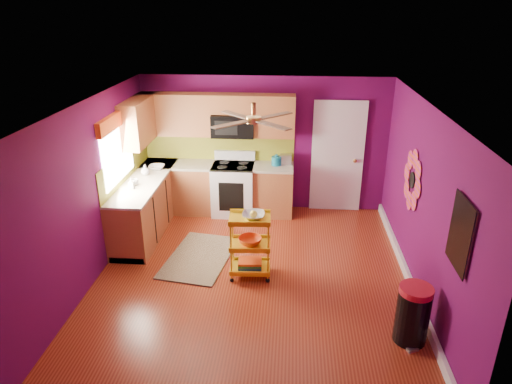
{
  "coord_description": "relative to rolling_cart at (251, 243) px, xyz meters",
  "views": [
    {
      "loc": [
        0.5,
        -5.6,
        3.72
      ],
      "look_at": [
        0.01,
        0.4,
        1.18
      ],
      "focal_mm": 32.0,
      "sensor_mm": 36.0,
      "label": 1
    }
  ],
  "objects": [
    {
      "name": "ground",
      "position": [
        0.04,
        -0.05,
        -0.54
      ],
      "size": [
        5.0,
        5.0,
        0.0
      ],
      "primitive_type": "plane",
      "color": "maroon",
      "rests_on": "ground"
    },
    {
      "name": "room_envelope",
      "position": [
        0.06,
        -0.05,
        1.1
      ],
      "size": [
        4.54,
        5.04,
        2.52
      ],
      "color": "#570A49",
      "rests_on": "ground"
    },
    {
      "name": "lower_cabinets",
      "position": [
        -1.31,
        1.77,
        -0.1
      ],
      "size": [
        2.81,
        2.31,
        0.94
      ],
      "color": "brown",
      "rests_on": "ground"
    },
    {
      "name": "electric_range",
      "position": [
        -0.51,
        2.12,
        -0.05
      ],
      "size": [
        0.76,
        0.66,
        1.13
      ],
      "color": "white",
      "rests_on": "ground"
    },
    {
      "name": "upper_cabinetry",
      "position": [
        -1.21,
        2.12,
        1.26
      ],
      "size": [
        2.8,
        2.3,
        1.26
      ],
      "color": "brown",
      "rests_on": "ground"
    },
    {
      "name": "left_window",
      "position": [
        -2.18,
        1.0,
        1.2
      ],
      "size": [
        0.08,
        1.35,
        1.08
      ],
      "color": "white",
      "rests_on": "ground"
    },
    {
      "name": "panel_door",
      "position": [
        1.39,
        2.42,
        0.49
      ],
      "size": [
        0.95,
        0.11,
        2.15
      ],
      "color": "white",
      "rests_on": "ground"
    },
    {
      "name": "right_wall_art",
      "position": [
        2.26,
        -0.39,
        0.91
      ],
      "size": [
        0.04,
        2.74,
        1.04
      ],
      "color": "black",
      "rests_on": "ground"
    },
    {
      "name": "ceiling_fan",
      "position": [
        0.04,
        0.15,
        1.75
      ],
      "size": [
        1.01,
        1.01,
        0.26
      ],
      "color": "#BF8C3F",
      "rests_on": "ground"
    },
    {
      "name": "shag_rug",
      "position": [
        -0.84,
        0.42,
        -0.52
      ],
      "size": [
        1.11,
        1.58,
        0.02
      ],
      "primitive_type": "cube",
      "rotation": [
        0.0,
        0.0,
        -0.15
      ],
      "color": "black",
      "rests_on": "ground"
    },
    {
      "name": "rolling_cart",
      "position": [
        0.0,
        0.0,
        0.0
      ],
      "size": [
        0.6,
        0.45,
        1.04
      ],
      "color": "gold",
      "rests_on": "ground"
    },
    {
      "name": "trash_can",
      "position": [
        1.99,
        -1.22,
        -0.17
      ],
      "size": [
        0.5,
        0.5,
        0.73
      ],
      "color": "black",
      "rests_on": "ground"
    },
    {
      "name": "teal_kettle",
      "position": [
        0.27,
        2.2,
        0.49
      ],
      "size": [
        0.18,
        0.18,
        0.21
      ],
      "color": "#126C89",
      "rests_on": "lower_cabinets"
    },
    {
      "name": "toaster",
      "position": [
        0.44,
        2.28,
        0.49
      ],
      "size": [
        0.22,
        0.15,
        0.18
      ],
      "primitive_type": "cube",
      "color": "beige",
      "rests_on": "lower_cabinets"
    },
    {
      "name": "soap_bottle_a",
      "position": [
        -1.98,
        0.89,
        0.49
      ],
      "size": [
        0.08,
        0.08,
        0.17
      ],
      "primitive_type": "imported",
      "color": "#EA3F72",
      "rests_on": "lower_cabinets"
    },
    {
      "name": "soap_bottle_b",
      "position": [
        -1.95,
        1.51,
        0.5
      ],
      "size": [
        0.15,
        0.15,
        0.19
      ],
      "primitive_type": "imported",
      "color": "white",
      "rests_on": "lower_cabinets"
    },
    {
      "name": "counter_dish",
      "position": [
        -1.84,
        1.81,
        0.44
      ],
      "size": [
        0.27,
        0.27,
        0.07
      ],
      "primitive_type": "imported",
      "color": "white",
      "rests_on": "lower_cabinets"
    },
    {
      "name": "counter_cup",
      "position": [
        -1.98,
        1.04,
        0.45
      ],
      "size": [
        0.13,
        0.13,
        0.1
      ],
      "primitive_type": "imported",
      "color": "white",
      "rests_on": "lower_cabinets"
    }
  ]
}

